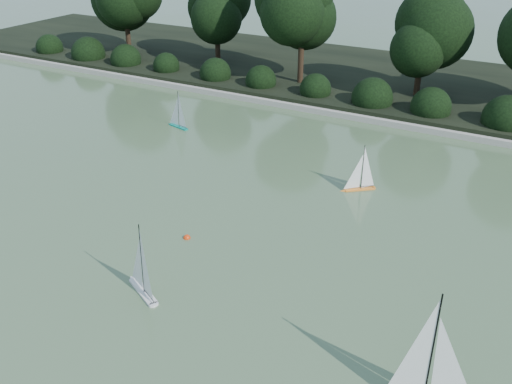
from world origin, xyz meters
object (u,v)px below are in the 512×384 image
sailboat_orange (357,183)px  race_buoy (187,238)px  sailboat_white_a (140,279)px  sailboat_teal (177,121)px

sailboat_orange → race_buoy: 4.33m
sailboat_orange → race_buoy: (-2.25, -3.69, -0.19)m
sailboat_white_a → race_buoy: bearing=99.5°
race_buoy → sailboat_teal: bearing=127.7°
sailboat_white_a → sailboat_orange: sailboat_white_a is taller
sailboat_teal → race_buoy: 6.38m
sailboat_white_a → sailboat_orange: size_ratio=1.22×
sailboat_white_a → sailboat_teal: 8.03m
sailboat_orange → sailboat_teal: sailboat_orange is taller
sailboat_white_a → race_buoy: 1.84m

